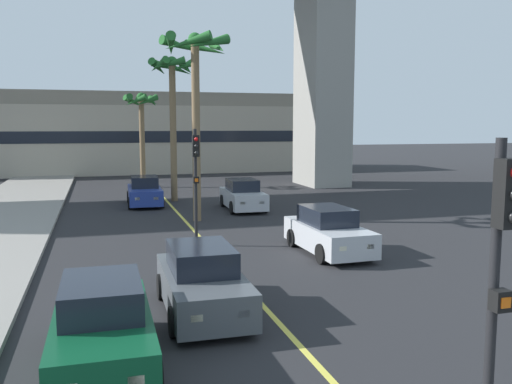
# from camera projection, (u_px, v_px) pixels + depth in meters

# --- Properties ---
(lane_stripe_center) EXTENTS (0.14, 56.00, 0.01)m
(lane_stripe_center) POSITION_uv_depth(u_px,v_px,m) (191.00, 227.00, 23.24)
(lane_stripe_center) COLOR #DBCC4C
(lane_stripe_center) RESTS_ON ground
(pier_building_backdrop) EXTENTS (37.20, 8.04, 7.21)m
(pier_building_backdrop) POSITION_uv_depth(u_px,v_px,m) (139.00, 133.00, 50.51)
(pier_building_backdrop) COLOR #BCB29E
(pier_building_backdrop) RESTS_ON ground
(car_queue_front) EXTENTS (1.86, 4.11, 1.56)m
(car_queue_front) POSITION_uv_depth(u_px,v_px,m) (103.00, 327.00, 9.80)
(car_queue_front) COLOR #0C4728
(car_queue_front) RESTS_ON ground
(car_queue_second) EXTENTS (1.87, 4.12, 1.56)m
(car_queue_second) POSITION_uv_depth(u_px,v_px,m) (202.00, 282.00, 12.59)
(car_queue_second) COLOR #4C5156
(car_queue_second) RESTS_ON ground
(car_queue_third) EXTENTS (1.94, 4.15, 1.56)m
(car_queue_third) POSITION_uv_depth(u_px,v_px,m) (145.00, 192.00, 29.50)
(car_queue_third) COLOR navy
(car_queue_third) RESTS_ON ground
(car_queue_fourth) EXTENTS (1.90, 4.13, 1.56)m
(car_queue_fourth) POSITION_uv_depth(u_px,v_px,m) (328.00, 232.00, 18.49)
(car_queue_fourth) COLOR #B7BABF
(car_queue_fourth) RESTS_ON ground
(car_queue_fifth) EXTENTS (1.95, 4.16, 1.56)m
(car_queue_fifth) POSITION_uv_depth(u_px,v_px,m) (243.00, 196.00, 27.97)
(car_queue_fifth) COLOR #B7BABF
(car_queue_fifth) RESTS_ON ground
(traffic_light_median_near) EXTENTS (0.24, 0.37, 4.20)m
(traffic_light_median_near) POSITION_uv_depth(u_px,v_px,m) (499.00, 272.00, 6.06)
(traffic_light_median_near) COLOR black
(traffic_light_median_near) RESTS_ON ground
(traffic_light_median_far) EXTENTS (0.24, 0.37, 4.20)m
(traffic_light_median_far) POSITION_uv_depth(u_px,v_px,m) (196.00, 171.00, 19.27)
(traffic_light_median_far) COLOR black
(traffic_light_median_far) RESTS_ON ground
(palm_tree_near_median) EXTENTS (2.72, 2.74, 8.12)m
(palm_tree_near_median) POSITION_uv_depth(u_px,v_px,m) (172.00, 86.00, 30.48)
(palm_tree_near_median) COLOR brown
(palm_tree_near_median) RESTS_ON ground
(palm_tree_mid_median) EXTENTS (2.55, 2.64, 6.53)m
(palm_tree_mid_median) POSITION_uv_depth(u_px,v_px,m) (141.00, 113.00, 37.50)
(palm_tree_mid_median) COLOR brown
(palm_tree_mid_median) RESTS_ON ground
(palm_tree_far_median) EXTENTS (3.13, 3.24, 8.35)m
(palm_tree_far_median) POSITION_uv_depth(u_px,v_px,m) (195.00, 70.00, 23.95)
(palm_tree_far_median) COLOR brown
(palm_tree_far_median) RESTS_ON ground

